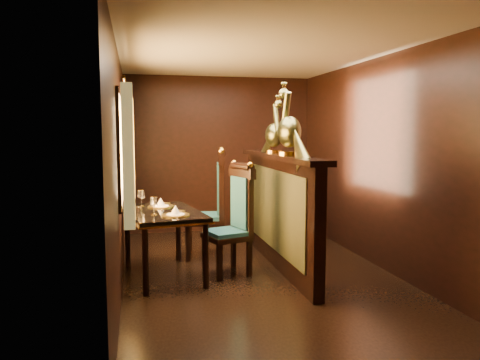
{
  "coord_description": "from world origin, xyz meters",
  "views": [
    {
      "loc": [
        -1.33,
        -5.0,
        1.63
      ],
      "look_at": [
        -0.17,
        0.22,
        1.07
      ],
      "focal_mm": 35.0,
      "sensor_mm": 36.0,
      "label": 1
    }
  ],
  "objects": [
    {
      "name": "dining_table",
      "position": [
        -1.05,
        0.19,
        0.68
      ],
      "size": [
        0.97,
        1.37,
        0.95
      ],
      "rotation": [
        0.0,
        0.0,
        0.17
      ],
      "color": "black",
      "rests_on": "ground"
    },
    {
      "name": "chair_left",
      "position": [
        -0.23,
        0.15,
        0.67
      ],
      "size": [
        0.58,
        0.6,
        1.29
      ],
      "rotation": [
        0.0,
        0.0,
        0.29
      ],
      "color": "black",
      "rests_on": "ground"
    },
    {
      "name": "chair_right",
      "position": [
        -0.35,
        0.88,
        0.74
      ],
      "size": [
        0.59,
        0.61,
        1.42
      ],
      "rotation": [
        0.0,
        0.0,
        -0.17
      ],
      "color": "black",
      "rests_on": "ground"
    },
    {
      "name": "ground",
      "position": [
        0.0,
        0.0,
        0.0
      ],
      "size": [
        5.0,
        5.0,
        0.0
      ],
      "primitive_type": "plane",
      "color": "black",
      "rests_on": "ground"
    },
    {
      "name": "partition",
      "position": [
        0.32,
        0.3,
        0.71
      ],
      "size": [
        0.26,
        2.7,
        1.36
      ],
      "color": "black",
      "rests_on": "ground"
    },
    {
      "name": "peacock_right",
      "position": [
        0.33,
        0.52,
        1.71
      ],
      "size": [
        0.22,
        0.58,
        0.69
      ],
      "primitive_type": null,
      "color": "#164430",
      "rests_on": "partition"
    },
    {
      "name": "room_shell",
      "position": [
        -0.09,
        0.02,
        1.58
      ],
      "size": [
        3.04,
        5.04,
        2.52
      ],
      "color": "black",
      "rests_on": "ground"
    },
    {
      "name": "peacock_left",
      "position": [
        0.33,
        -0.07,
        1.77
      ],
      "size": [
        0.26,
        0.69,
        0.82
      ],
      "primitive_type": null,
      "color": "#164430",
      "rests_on": "partition"
    }
  ]
}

